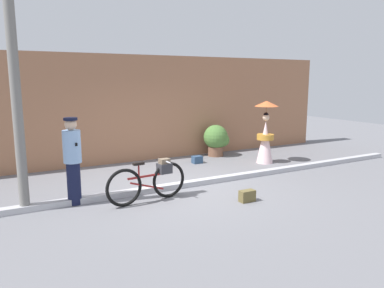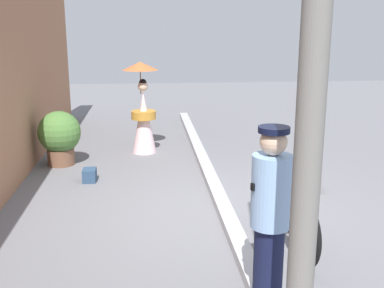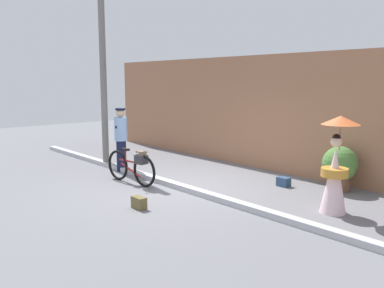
{
  "view_description": "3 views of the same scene",
  "coord_description": "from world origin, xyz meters",
  "px_view_note": "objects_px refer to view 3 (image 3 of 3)",
  "views": [
    {
      "loc": [
        -3.63,
        -7.2,
        2.42
      ],
      "look_at": [
        0.56,
        0.47,
        0.88
      ],
      "focal_mm": 34.63,
      "sensor_mm": 36.0,
      "label": 1
    },
    {
      "loc": [
        -5.96,
        1.02,
        2.5
      ],
      "look_at": [
        0.61,
        0.38,
        0.83
      ],
      "focal_mm": 44.15,
      "sensor_mm": 36.0,
      "label": 2
    },
    {
      "loc": [
        7.11,
        -5.71,
        2.44
      ],
      "look_at": [
        -0.09,
        0.59,
        0.94
      ],
      "focal_mm": 38.26,
      "sensor_mm": 36.0,
      "label": 3
    }
  ],
  "objects_px": {
    "bicycle_near_officer": "(132,166)",
    "utility_pole": "(103,82)",
    "person_officer": "(121,138)",
    "potted_plant_by_door": "(340,167)",
    "backpack_spare": "(283,182)",
    "backpack_on_pavement": "(139,202)",
    "person_with_parasol": "(335,167)"
  },
  "relations": [
    {
      "from": "bicycle_near_officer",
      "to": "utility_pole",
      "type": "distance_m",
      "value": 3.06
    },
    {
      "from": "person_officer",
      "to": "potted_plant_by_door",
      "type": "relative_size",
      "value": 1.71
    },
    {
      "from": "person_officer",
      "to": "potted_plant_by_door",
      "type": "height_order",
      "value": "person_officer"
    },
    {
      "from": "bicycle_near_officer",
      "to": "person_officer",
      "type": "distance_m",
      "value": 1.55
    },
    {
      "from": "potted_plant_by_door",
      "to": "backpack_spare",
      "type": "height_order",
      "value": "potted_plant_by_door"
    },
    {
      "from": "bicycle_near_officer",
      "to": "backpack_on_pavement",
      "type": "bearing_deg",
      "value": -29.61
    },
    {
      "from": "backpack_spare",
      "to": "bicycle_near_officer",
      "type": "bearing_deg",
      "value": -134.77
    },
    {
      "from": "person_with_parasol",
      "to": "backpack_on_pavement",
      "type": "height_order",
      "value": "person_with_parasol"
    },
    {
      "from": "backpack_on_pavement",
      "to": "potted_plant_by_door",
      "type": "bearing_deg",
      "value": 65.51
    },
    {
      "from": "person_officer",
      "to": "person_with_parasol",
      "type": "height_order",
      "value": "person_with_parasol"
    },
    {
      "from": "person_with_parasol",
      "to": "backpack_spare",
      "type": "distance_m",
      "value": 2.12
    },
    {
      "from": "bicycle_near_officer",
      "to": "potted_plant_by_door",
      "type": "height_order",
      "value": "potted_plant_by_door"
    },
    {
      "from": "backpack_on_pavement",
      "to": "utility_pole",
      "type": "height_order",
      "value": "utility_pole"
    },
    {
      "from": "potted_plant_by_door",
      "to": "utility_pole",
      "type": "bearing_deg",
      "value": -156.2
    },
    {
      "from": "potted_plant_by_door",
      "to": "utility_pole",
      "type": "height_order",
      "value": "utility_pole"
    },
    {
      "from": "person_with_parasol",
      "to": "potted_plant_by_door",
      "type": "xyz_separation_m",
      "value": [
        -0.72,
        1.5,
        -0.31
      ]
    },
    {
      "from": "backpack_on_pavement",
      "to": "utility_pole",
      "type": "relative_size",
      "value": 0.07
    },
    {
      "from": "backpack_on_pavement",
      "to": "backpack_spare",
      "type": "bearing_deg",
      "value": 76.88
    },
    {
      "from": "person_officer",
      "to": "backpack_spare",
      "type": "height_order",
      "value": "person_officer"
    },
    {
      "from": "bicycle_near_officer",
      "to": "utility_pole",
      "type": "height_order",
      "value": "utility_pole"
    },
    {
      "from": "person_with_parasol",
      "to": "potted_plant_by_door",
      "type": "relative_size",
      "value": 1.81
    },
    {
      "from": "potted_plant_by_door",
      "to": "backpack_on_pavement",
      "type": "height_order",
      "value": "potted_plant_by_door"
    },
    {
      "from": "potted_plant_by_door",
      "to": "utility_pole",
      "type": "xyz_separation_m",
      "value": [
        -5.82,
        -2.57,
        1.85
      ]
    },
    {
      "from": "backpack_on_pavement",
      "to": "utility_pole",
      "type": "bearing_deg",
      "value": 158.88
    },
    {
      "from": "person_with_parasol",
      "to": "person_officer",
      "type": "bearing_deg",
      "value": -169.08
    },
    {
      "from": "person_with_parasol",
      "to": "utility_pole",
      "type": "distance_m",
      "value": 6.8
    },
    {
      "from": "person_officer",
      "to": "backpack_on_pavement",
      "type": "xyz_separation_m",
      "value": [
        3.06,
        -1.5,
        -0.79
      ]
    },
    {
      "from": "person_officer",
      "to": "utility_pole",
      "type": "distance_m",
      "value": 1.74
    },
    {
      "from": "person_officer",
      "to": "utility_pole",
      "type": "xyz_separation_m",
      "value": [
        -0.89,
        0.03,
        1.49
      ]
    },
    {
      "from": "backpack_on_pavement",
      "to": "person_officer",
      "type": "bearing_deg",
      "value": 153.86
    },
    {
      "from": "potted_plant_by_door",
      "to": "utility_pole",
      "type": "relative_size",
      "value": 0.21
    },
    {
      "from": "potted_plant_by_door",
      "to": "backpack_on_pavement",
      "type": "distance_m",
      "value": 4.52
    }
  ]
}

